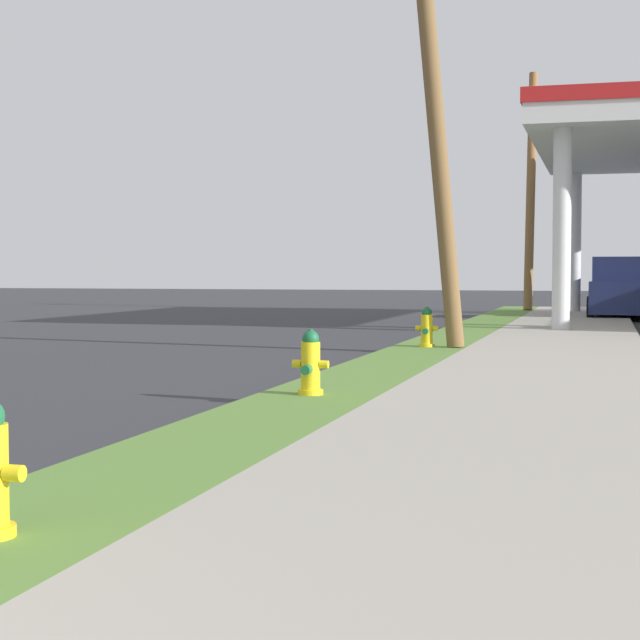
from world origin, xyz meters
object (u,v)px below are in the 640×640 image
fire_hydrant_third (427,329)px  truck_navy_at_forecourt (623,290)px  fire_hydrant_second (310,366)px  utility_pole_midground (433,94)px  utility_pole_background (531,188)px

fire_hydrant_third → truck_navy_at_forecourt: (3.76, 15.63, 0.47)m
fire_hydrant_second → fire_hydrant_third: 7.62m
fire_hydrant_second → utility_pole_midground: 8.67m
fire_hydrant_third → utility_pole_background: size_ratio=0.09×
fire_hydrant_third → truck_navy_at_forecourt: 16.08m
fire_hydrant_third → truck_navy_at_forecourt: bearing=76.5°
fire_hydrant_second → utility_pole_midground: utility_pole_midground is taller
fire_hydrant_second → truck_navy_at_forecourt: bearing=80.7°
fire_hydrant_second → utility_pole_background: size_ratio=0.09×
fire_hydrant_second → fire_hydrant_third: size_ratio=1.00×
fire_hydrant_second → truck_navy_at_forecourt: (3.81, 23.25, 0.47)m
utility_pole_midground → utility_pole_background: size_ratio=1.05×
fire_hydrant_third → utility_pole_background: bearing=88.3°
fire_hydrant_third → utility_pole_midground: 4.30m
utility_pole_midground → truck_navy_at_forecourt: size_ratio=1.67×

